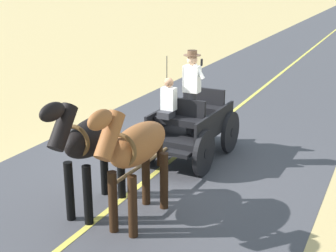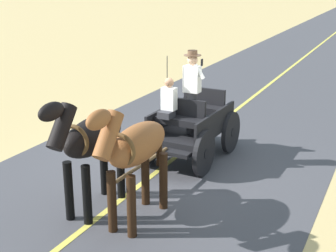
# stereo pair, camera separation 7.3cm
# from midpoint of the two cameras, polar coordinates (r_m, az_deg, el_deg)

# --- Properties ---
(ground_plane) EXTENTS (200.00, 200.00, 0.00)m
(ground_plane) POSITION_cam_midpoint_polar(r_m,az_deg,el_deg) (10.72, -0.10, -4.34)
(ground_plane) COLOR tan
(road_surface) EXTENTS (6.75, 160.00, 0.01)m
(road_surface) POSITION_cam_midpoint_polar(r_m,az_deg,el_deg) (10.72, -0.10, -4.32)
(road_surface) COLOR #424247
(road_surface) RESTS_ON ground
(road_centre_stripe) EXTENTS (0.12, 160.00, 0.00)m
(road_centre_stripe) POSITION_cam_midpoint_polar(r_m,az_deg,el_deg) (10.72, -0.10, -4.30)
(road_centre_stripe) COLOR #DBCC4C
(road_centre_stripe) RESTS_ON road_surface
(horse_drawn_carriage) EXTENTS (1.48, 4.51, 2.50)m
(horse_drawn_carriage) POSITION_cam_midpoint_polar(r_m,az_deg,el_deg) (10.68, 2.39, 0.20)
(horse_drawn_carriage) COLOR black
(horse_drawn_carriage) RESTS_ON ground
(horse_near_side) EXTENTS (0.58, 2.13, 2.21)m
(horse_near_side) POSITION_cam_midpoint_polar(r_m,az_deg,el_deg) (7.79, -4.14, -2.68)
(horse_near_side) COLOR brown
(horse_near_side) RESTS_ON ground
(horse_off_side) EXTENTS (0.58, 2.13, 2.21)m
(horse_off_side) POSITION_cam_midpoint_polar(r_m,az_deg,el_deg) (8.26, -9.36, -1.66)
(horse_off_side) COLOR black
(horse_off_side) RESTS_ON ground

